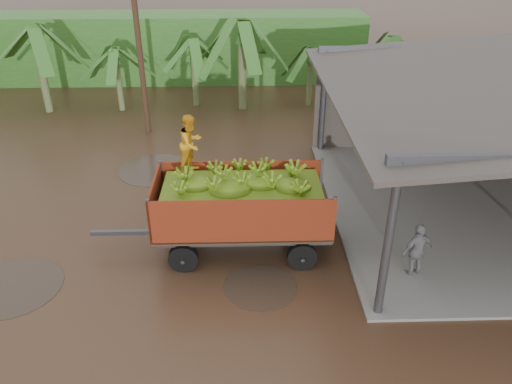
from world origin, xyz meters
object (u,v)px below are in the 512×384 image
banana_trailer (241,204)px  man_blue (313,192)px  man_grey (417,251)px  utility_pole (138,32)px

banana_trailer → man_blue: (2.20, 1.65, -0.57)m
banana_trailer → man_blue: bearing=37.1°
man_blue → man_grey: size_ratio=1.08×
utility_pole → man_grey: bearing=-50.5°
man_blue → utility_pole: 10.13m
man_blue → utility_pole: bearing=-53.3°
utility_pole → banana_trailer: bearing=-65.6°
banana_trailer → man_grey: banana_trailer is taller
man_blue → banana_trailer: bearing=33.0°
man_grey → utility_pole: utility_pole is taller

